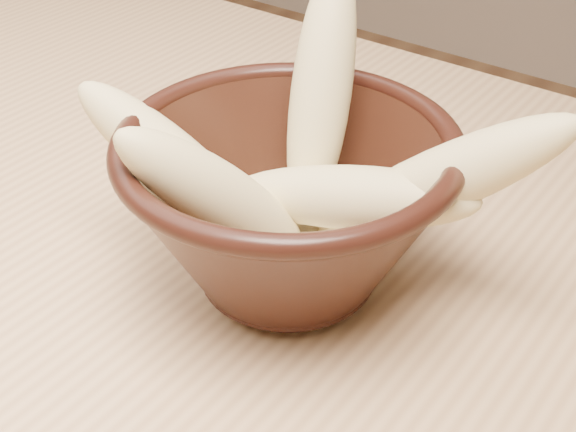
{
  "coord_description": "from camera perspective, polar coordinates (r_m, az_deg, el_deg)",
  "views": [
    {
      "loc": [
        0.37,
        -0.35,
        1.12
      ],
      "look_at": [
        0.11,
        0.0,
        0.81
      ],
      "focal_mm": 50.0,
      "sensor_mm": 36.0,
      "label": 1
    }
  ],
  "objects": [
    {
      "name": "banana_across",
      "position": [
        0.51,
        4.32,
        1.35
      ],
      "size": [
        0.18,
        0.09,
        0.07
      ],
      "primitive_type": "ellipsoid",
      "rotation": [
        1.4,
        0.0,
        1.86
      ],
      "color": "#DEC983",
      "rests_on": "bowl"
    },
    {
      "name": "banana_upright",
      "position": [
        0.54,
        2.39,
        8.86
      ],
      "size": [
        0.08,
        0.13,
        0.18
      ],
      "primitive_type": "ellipsoid",
      "rotation": [
        0.48,
        0.0,
        3.5
      ],
      "color": "#DEC983",
      "rests_on": "bowl"
    },
    {
      "name": "bowl",
      "position": [
        0.52,
        -0.0,
        0.93
      ],
      "size": [
        0.22,
        0.22,
        0.12
      ],
      "rotation": [
        0.0,
        0.0,
        -0.07
      ],
      "color": "black",
      "rests_on": "table"
    },
    {
      "name": "table",
      "position": [
        0.67,
        -7.99,
        -6.27
      ],
      "size": [
        1.2,
        0.8,
        0.75
      ],
      "color": "tan",
      "rests_on": "ground"
    },
    {
      "name": "banana_left",
      "position": [
        0.54,
        -8.29,
        3.95
      ],
      "size": [
        0.16,
        0.07,
        0.12
      ],
      "primitive_type": "ellipsoid",
      "rotation": [
        1.0,
        0.0,
        -1.35
      ],
      "color": "#DEC983",
      "rests_on": "bowl"
    },
    {
      "name": "banana_right",
      "position": [
        0.5,
        10.66,
        2.43
      ],
      "size": [
        0.18,
        0.1,
        0.14
      ],
      "primitive_type": "ellipsoid",
      "rotation": [
        0.94,
        0.0,
        1.91
      ],
      "color": "#DEC983",
      "rests_on": "bowl"
    },
    {
      "name": "milk_puddle",
      "position": [
        0.54,
        -0.0,
        -1.68
      ],
      "size": [
        0.13,
        0.13,
        0.02
      ],
      "primitive_type": "cylinder",
      "color": "#FAEEC9",
      "rests_on": "bowl"
    },
    {
      "name": "banana_front",
      "position": [
        0.49,
        -5.24,
        1.61
      ],
      "size": [
        0.11,
        0.13,
        0.13
      ],
      "primitive_type": "ellipsoid",
      "rotation": [
        0.81,
        0.0,
        -0.62
      ],
      "color": "#DEC983",
      "rests_on": "bowl"
    }
  ]
}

